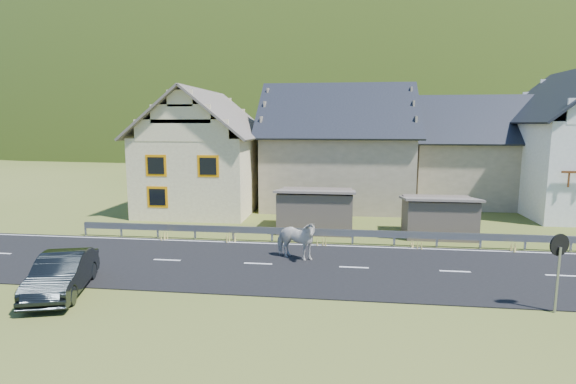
# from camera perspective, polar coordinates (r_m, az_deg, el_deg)

# --- Properties ---
(ground) EXTENTS (160.00, 160.00, 0.00)m
(ground) POSITION_cam_1_polar(r_m,az_deg,el_deg) (18.87, 8.36, -9.57)
(ground) COLOR #3F5017
(ground) RESTS_ON ground
(road) EXTENTS (60.00, 7.00, 0.04)m
(road) POSITION_cam_1_polar(r_m,az_deg,el_deg) (18.86, 8.36, -9.51)
(road) COLOR black
(road) RESTS_ON ground
(lane_markings) EXTENTS (60.00, 6.60, 0.01)m
(lane_markings) POSITION_cam_1_polar(r_m,az_deg,el_deg) (18.85, 8.36, -9.44)
(lane_markings) COLOR silver
(lane_markings) RESTS_ON road
(guardrail) EXTENTS (28.10, 0.09, 0.75)m
(guardrail) POSITION_cam_1_polar(r_m,az_deg,el_deg) (22.25, 8.22, -5.23)
(guardrail) COLOR #93969B
(guardrail) RESTS_ON ground
(shed_left) EXTENTS (4.30, 3.30, 2.40)m
(shed_left) POSITION_cam_1_polar(r_m,az_deg,el_deg) (24.93, 3.54, -2.37)
(shed_left) COLOR brown
(shed_left) RESTS_ON ground
(shed_right) EXTENTS (3.80, 2.90, 2.20)m
(shed_right) POSITION_cam_1_polar(r_m,az_deg,el_deg) (24.91, 18.57, -3.06)
(shed_right) COLOR brown
(shed_right) RESTS_ON ground
(house_cream) EXTENTS (7.80, 9.80, 8.30)m
(house_cream) POSITION_cam_1_polar(r_m,az_deg,el_deg) (31.44, -10.52, 5.78)
(house_cream) COLOR #FBEDB7
(house_cream) RESTS_ON ground
(house_stone_a) EXTENTS (10.80, 9.80, 8.90)m
(house_stone_a) POSITION_cam_1_polar(r_m,az_deg,el_deg) (32.95, 6.31, 6.48)
(house_stone_a) COLOR tan
(house_stone_a) RESTS_ON ground
(house_stone_b) EXTENTS (9.80, 8.80, 8.10)m
(house_stone_b) POSITION_cam_1_polar(r_m,az_deg,el_deg) (36.21, 22.46, 5.45)
(house_stone_b) COLOR tan
(house_stone_b) RESTS_ON ground
(mountain) EXTENTS (440.00, 280.00, 260.00)m
(mountain) POSITION_cam_1_polar(r_m,az_deg,el_deg) (199.68, 8.73, 1.18)
(mountain) COLOR #1B390E
(mountain) RESTS_ON ground
(conifer_patch) EXTENTS (76.00, 50.00, 28.00)m
(conifer_patch) POSITION_cam_1_polar(r_m,az_deg,el_deg) (139.06, -16.05, 8.44)
(conifer_patch) COLOR black
(conifer_patch) RESTS_ON ground
(horse) EXTENTS (1.66, 2.27, 1.75)m
(horse) POSITION_cam_1_polar(r_m,az_deg,el_deg) (19.51, 0.96, -6.07)
(horse) COLOR beige
(horse) RESTS_ON road
(car) EXTENTS (2.62, 4.48, 1.40)m
(car) POSITION_cam_1_polar(r_m,az_deg,el_deg) (17.75, -26.77, -9.26)
(car) COLOR black
(car) RESTS_ON ground
(traffic_mirror) EXTENTS (0.67, 0.32, 2.53)m
(traffic_mirror) POSITION_cam_1_polar(r_m,az_deg,el_deg) (16.35, 31.14, -6.87)
(traffic_mirror) COLOR #93969B
(traffic_mirror) RESTS_ON ground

